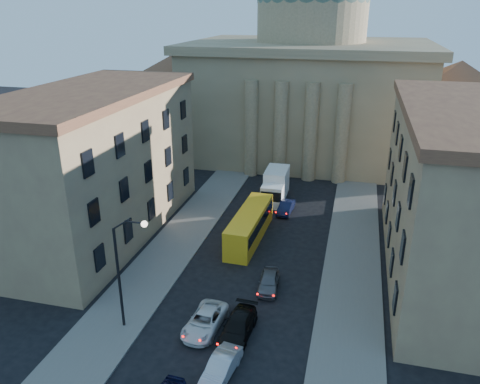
# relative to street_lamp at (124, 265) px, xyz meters

# --- Properties ---
(sidewalk_left) EXTENTS (5.00, 60.00, 0.15)m
(sidewalk_left) POSITION_rel_street_lamp_xyz_m (-1.53, 10.00, -5.21)
(sidewalk_left) COLOR #625F59
(sidewalk_left) RESTS_ON ground
(sidewalk_right) EXTENTS (5.00, 60.00, 0.15)m
(sidewalk_right) POSITION_rel_street_lamp_xyz_m (15.47, 10.00, -5.21)
(sidewalk_right) COLOR #625F59
(sidewalk_right) RESTS_ON ground
(church) EXTENTS (68.02, 28.76, 36.60)m
(church) POSITION_rel_street_lamp_xyz_m (6.97, 47.47, 6.59)
(church) COLOR #7C6B4C
(church) RESTS_ON ground
(building_left) EXTENTS (11.60, 26.60, 14.70)m
(building_left) POSITION_rel_street_lamp_xyz_m (-10.03, 14.00, 2.14)
(building_left) COLOR #9A845B
(building_left) RESTS_ON ground
(building_right) EXTENTS (11.60, 26.60, 14.70)m
(building_right) POSITION_rel_street_lamp_xyz_m (23.97, 14.00, 2.14)
(building_right) COLOR #9A845B
(building_right) RESTS_ON ground
(street_lamp) EXTENTS (2.62, 0.44, 8.83)m
(street_lamp) POSITION_rel_street_lamp_xyz_m (0.00, 0.00, 0.00)
(street_lamp) COLOR black
(street_lamp) RESTS_ON ground
(car_right_near) EXTENTS (1.99, 4.26, 1.35)m
(car_right_near) POSITION_rel_street_lamp_xyz_m (7.77, -2.98, -4.61)
(car_right_near) COLOR #A5A8AD
(car_right_near) RESTS_ON ground
(car_left_mid) EXTENTS (2.61, 5.03, 1.35)m
(car_left_mid) POSITION_rel_street_lamp_xyz_m (5.32, 1.19, -4.61)
(car_left_mid) COLOR silver
(car_left_mid) RESTS_ON ground
(car_right_mid) EXTENTS (2.23, 4.99, 1.42)m
(car_right_mid) POSITION_rel_street_lamp_xyz_m (7.81, 1.11, -4.58)
(car_right_mid) COLOR black
(car_right_mid) RESTS_ON ground
(car_right_far) EXTENTS (1.92, 4.13, 1.37)m
(car_right_far) POSITION_rel_street_lamp_xyz_m (8.82, 7.48, -4.60)
(car_right_far) COLOR #545459
(car_right_far) RESTS_ON ground
(car_right_distant) EXTENTS (1.67, 4.02, 1.29)m
(car_right_distant) POSITION_rel_street_lamp_xyz_m (7.77, 23.10, -4.64)
(car_right_distant) COLOR black
(car_right_distant) RESTS_ON ground
(city_bus) EXTENTS (2.78, 10.55, 2.95)m
(city_bus) POSITION_rel_street_lamp_xyz_m (5.24, 15.83, -3.70)
(city_bus) COLOR yellow
(city_bus) RESTS_ON ground
(box_truck) EXTENTS (2.66, 6.51, 3.55)m
(box_truck) POSITION_rel_street_lamp_xyz_m (5.88, 26.75, -3.60)
(box_truck) COLOR white
(box_truck) RESTS_ON ground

